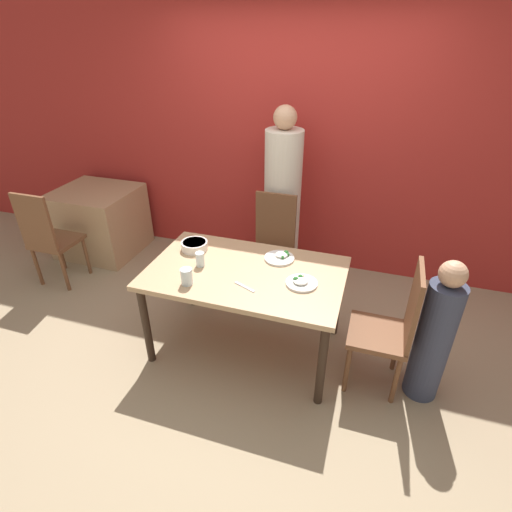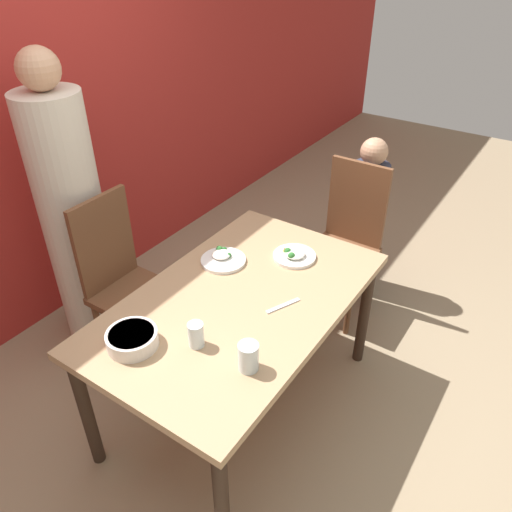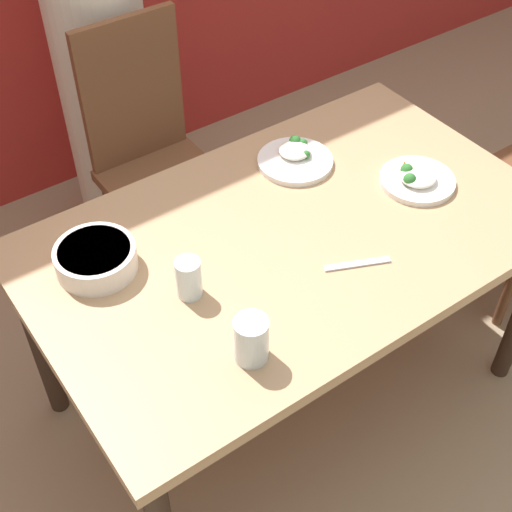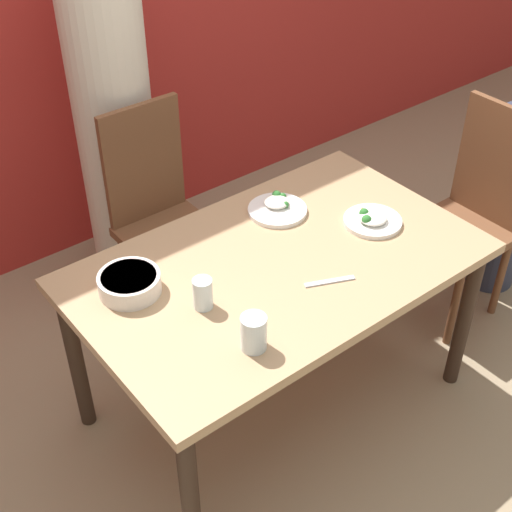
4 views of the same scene
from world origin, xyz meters
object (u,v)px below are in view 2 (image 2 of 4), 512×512
Objects in this scene: chair_adult_spot at (123,279)px; person_adult at (74,220)px; plate_rice_adult at (294,255)px; bowl_curry at (132,339)px; glass_water_tall at (196,335)px; chair_child_spot at (347,238)px; person_child at (364,222)px.

person_adult reaches higher than chair_adult_spot.
chair_adult_spot is at bearing 118.00° from plate_rice_adult.
glass_water_tall reaches higher than bowl_curry.
chair_adult_spot is 0.43m from person_adult.
chair_child_spot is at bearing -1.65° from plate_rice_adult.
person_adult is at bearing 74.00° from glass_water_tall.
person_child is at bearing -41.03° from person_adult.
plate_rice_adult is at bearing -62.00° from chair_adult_spot.
chair_child_spot is 0.28m from person_child.
person_child is 0.95m from plate_rice_adult.
person_adult is 8.10× the size of bowl_curry.
chair_adult_spot is at bearing -90.00° from person_adult.
person_child reaches higher than glass_water_tall.
person_child is 4.91× the size of plate_rice_adult.
glass_water_tall is at bearing 179.00° from person_child.
chair_adult_spot is 0.91× the size of person_child.
person_child reaches higher than bowl_curry.
chair_child_spot is 1.61m from bowl_curry.
bowl_curry is at bearing 172.46° from person_child.
person_child is 9.92× the size of glass_water_tall.
chair_adult_spot is 9.06× the size of glass_water_tall.
chair_child_spot is 0.58× the size of person_adult.
bowl_curry is (-1.85, 0.25, 0.26)m from person_child.
bowl_curry is 0.26m from glass_water_tall.
glass_water_tall is at bearing -112.00° from chair_adult_spot.
plate_rice_adult is at bearing -69.25° from person_adult.
person_child is 1.89m from bowl_curry.
plate_rice_adult is at bearing -0.81° from glass_water_tall.
bowl_curry is at bearing 124.89° from glass_water_tall.
person_adult reaches higher than chair_child_spot.
chair_adult_spot is 0.81m from bowl_curry.
plate_rice_adult is (-0.92, 0.02, 0.24)m from person_child.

